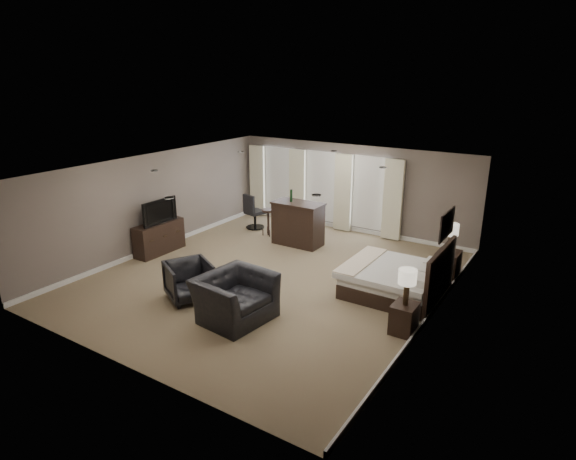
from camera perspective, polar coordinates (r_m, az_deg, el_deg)
The scene contains 16 objects.
room at distance 10.91m, azimuth -2.02°, elevation 0.62°, with size 7.60×8.60×2.64m.
window_bay at distance 14.82m, azimuth 3.84°, elevation 4.94°, with size 5.25×0.20×2.30m.
bed at distance 10.61m, azimuth 11.85°, elevation -4.16°, with size 1.97×1.88×1.25m, color silver.
nightstand_near at distance 9.25m, azimuth 13.60°, elevation -10.13°, with size 0.42×0.52×0.57m, color black.
nightstand_far at distance 11.78m, azimuth 18.37°, elevation -3.98°, with size 0.50×0.61×0.66m, color black.
lamp_near at distance 8.98m, azimuth 13.89°, elevation -6.61°, with size 0.33×0.33×0.68m, color beige.
lamp_far at distance 11.56m, azimuth 18.70°, elevation -0.90°, with size 0.33×0.33×0.68m, color beige.
wall_art at distance 9.94m, azimuth 18.28°, elevation 0.63°, with size 0.04×0.96×0.56m, color slate.
dresser at distance 13.20m, azimuth -15.02°, elevation -0.88°, with size 0.46×1.43×0.83m, color black.
tv at distance 13.05m, azimuth -15.20°, elevation 1.15°, with size 1.11×0.64×0.15m, color black.
armchair_near at distance 9.37m, azimuth -6.35°, elevation -7.11°, with size 1.38×0.90×1.21m, color black.
armchair_far at distance 10.37m, azimuth -11.66°, elevation -5.70°, with size 0.89×0.83×0.91m, color black.
bar_counter at distance 13.31m, azimuth 1.19°, elevation 0.78°, with size 1.39×0.73×1.22m, color black.
bar_stool_left at distance 14.15m, azimuth -2.35°, elevation 0.93°, with size 0.37×0.37×0.79m, color black.
bar_stool_right at distance 13.93m, azimuth 1.13°, elevation 0.71°, with size 0.38×0.38×0.81m, color black.
desk_chair at distance 14.75m, azimuth -3.95°, elevation 2.25°, with size 0.56×0.56×1.09m, color black.
Camera 1 is at (5.93, -8.54, 4.60)m, focal length 30.00 mm.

